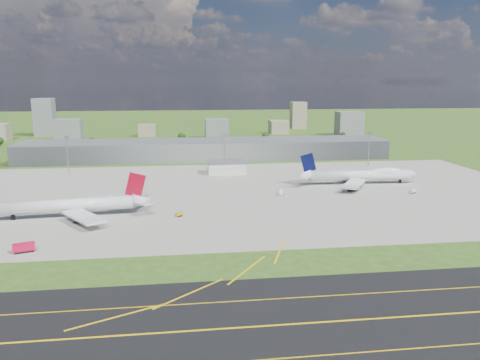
{
  "coord_description": "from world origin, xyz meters",
  "views": [
    {
      "loc": [
        -21.68,
        -220.36,
        62.85
      ],
      "look_at": [
        10.99,
        33.53,
        9.0
      ],
      "focal_mm": 35.0,
      "sensor_mm": 36.0,
      "label": 1
    }
  ],
  "objects": [
    {
      "name": "bldg_w",
      "position": [
        -140.0,
        300.0,
        12.0
      ],
      "size": [
        28.0,
        22.0,
        24.0
      ],
      "primitive_type": "cube",
      "color": "slate",
      "rests_on": "ground"
    },
    {
      "name": "taxiway",
      "position": [
        0.0,
        -110.0,
        0.03
      ],
      "size": [
        1400.0,
        60.0,
        0.06
      ],
      "primitive_type": "cube",
      "color": "black",
      "rests_on": "ground"
    },
    {
      "name": "bldg_tall_w",
      "position": [
        -180.0,
        360.0,
        22.0
      ],
      "size": [
        22.0,
        20.0,
        44.0
      ],
      "primitive_type": "cube",
      "color": "slate",
      "rests_on": "ground"
    },
    {
      "name": "tree_c",
      "position": [
        -20.0,
        280.0,
        5.84
      ],
      "size": [
        8.1,
        8.1,
        9.9
      ],
      "color": "#382314",
      "rests_on": "ground"
    },
    {
      "name": "tree_e",
      "position": [
        70.0,
        275.0,
        5.51
      ],
      "size": [
        7.65,
        7.65,
        9.35
      ],
      "color": "#382314",
      "rests_on": "ground"
    },
    {
      "name": "airliner_blue_quad",
      "position": [
        89.69,
        54.17,
        5.61
      ],
      "size": [
        77.37,
        60.66,
        20.21
      ],
      "rotation": [
        0.0,
        0.0,
        -0.05
      ],
      "color": "silver",
      "rests_on": "ground"
    },
    {
      "name": "van_white_far",
      "position": [
        110.17,
        26.24,
        1.15
      ],
      "size": [
        4.76,
        3.72,
        2.27
      ],
      "rotation": [
        0.0,
        0.0,
        0.46
      ],
      "color": "silver",
      "rests_on": "ground"
    },
    {
      "name": "bldg_tall_e",
      "position": [
        140.0,
        410.0,
        18.0
      ],
      "size": [
        20.0,
        18.0,
        36.0
      ],
      "primitive_type": "cube",
      "color": "gray",
      "rests_on": "ground"
    },
    {
      "name": "van_white_near",
      "position": [
        34.58,
        32.02,
        1.41
      ],
      "size": [
        4.01,
        6.04,
        2.8
      ],
      "rotation": [
        0.0,
        0.0,
        1.27
      ],
      "color": "white",
      "rests_on": "ground"
    },
    {
      "name": "mast_west",
      "position": [
        -100.0,
        115.0,
        17.71
      ],
      "size": [
        3.5,
        2.0,
        25.9
      ],
      "color": "gray",
      "rests_on": "ground"
    },
    {
      "name": "bldg_c",
      "position": [
        20.0,
        310.0,
        11.0
      ],
      "size": [
        26.0,
        20.0,
        22.0
      ],
      "primitive_type": "cube",
      "color": "slate",
      "rests_on": "ground"
    },
    {
      "name": "bldg_ce",
      "position": [
        100.0,
        350.0,
        8.0
      ],
      "size": [
        22.0,
        24.0,
        16.0
      ],
      "primitive_type": "cube",
      "color": "gray",
      "rests_on": "ground"
    },
    {
      "name": "apron",
      "position": [
        10.0,
        40.0,
        0.04
      ],
      "size": [
        360.0,
        190.0,
        0.08
      ],
      "primitive_type": "cube",
      "color": "#9C9A8E",
      "rests_on": "ground"
    },
    {
      "name": "bldg_cw",
      "position": [
        -60.0,
        340.0,
        7.0
      ],
      "size": [
        20.0,
        18.0,
        14.0
      ],
      "primitive_type": "cube",
      "color": "gray",
      "rests_on": "ground"
    },
    {
      "name": "ops_building",
      "position": [
        10.0,
        100.0,
        4.0
      ],
      "size": [
        26.0,
        16.0,
        8.0
      ],
      "primitive_type": "cube",
      "color": "silver",
      "rests_on": "ground"
    },
    {
      "name": "ground",
      "position": [
        0.0,
        150.0,
        0.0
      ],
      "size": [
        1400.0,
        1400.0,
        0.0
      ],
      "primitive_type": "plane",
      "color": "#335119",
      "rests_on": "ground"
    },
    {
      "name": "tree_far_e",
      "position": [
        160.0,
        285.0,
        4.53
      ],
      "size": [
        6.3,
        6.3,
        7.7
      ],
      "color": "#382314",
      "rests_on": "ground"
    },
    {
      "name": "tug_yellow",
      "position": [
        -23.22,
        -4.33,
        0.91
      ],
      "size": [
        3.94,
        3.71,
        1.74
      ],
      "rotation": [
        0.0,
        0.0,
        0.67
      ],
      "color": "#BD9E0B",
      "rests_on": "ground"
    },
    {
      "name": "tree_w",
      "position": [
        -110.0,
        265.0,
        4.86
      ],
      "size": [
        6.75,
        6.75,
        8.25
      ],
      "color": "#382314",
      "rests_on": "ground"
    },
    {
      "name": "tree_far_w",
      "position": [
        -200.0,
        270.0,
        5.18
      ],
      "size": [
        7.2,
        7.2,
        8.8
      ],
      "color": "#382314",
      "rests_on": "ground"
    },
    {
      "name": "fire_truck",
      "position": [
        -81.07,
        -44.87,
        1.73
      ],
      "size": [
        8.3,
        5.21,
        3.46
      ],
      "rotation": [
        0.0,
        0.0,
        0.32
      ],
      "color": "#C90E3B",
      "rests_on": "ground"
    },
    {
      "name": "airliner_red_twin",
      "position": [
        -72.66,
        1.95,
        5.45
      ],
      "size": [
        74.58,
        57.9,
        20.45
      ],
      "rotation": [
        0.0,
        0.0,
        3.23
      ],
      "color": "silver",
      "rests_on": "ground"
    },
    {
      "name": "bldg_e",
      "position": [
        180.0,
        320.0,
        14.0
      ],
      "size": [
        30.0,
        22.0,
        28.0
      ],
      "primitive_type": "cube",
      "color": "slate",
      "rests_on": "ground"
    },
    {
      "name": "terminal",
      "position": [
        0.0,
        165.0,
        7.5
      ],
      "size": [
        300.0,
        42.0,
        15.0
      ],
      "primitive_type": "cube",
      "color": "slate",
      "rests_on": "ground"
    },
    {
      "name": "mast_center",
      "position": [
        10.0,
        115.0,
        17.71
      ],
      "size": [
        3.5,
        2.0,
        25.9
      ],
      "color": "gray",
      "rests_on": "ground"
    },
    {
      "name": "mast_east",
      "position": [
        120.0,
        115.0,
        17.71
      ],
      "size": [
        3.5,
        2.0,
        25.9
      ],
      "color": "gray",
      "rests_on": "ground"
    }
  ]
}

